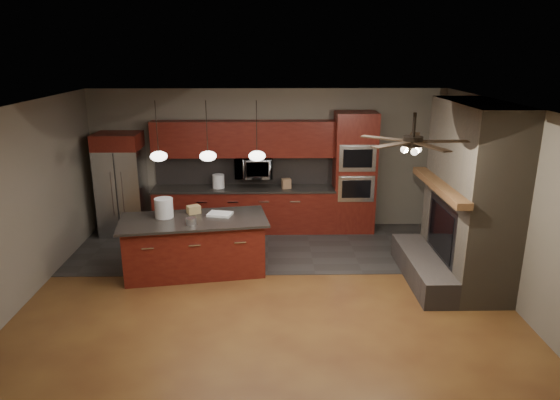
{
  "coord_description": "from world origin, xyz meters",
  "views": [
    {
      "loc": [
        0.06,
        -6.8,
        3.54
      ],
      "look_at": [
        0.2,
        0.6,
        1.28
      ],
      "focal_mm": 32.0,
      "sensor_mm": 36.0,
      "label": 1
    }
  ],
  "objects_px": {
    "oven_tower": "(354,173)",
    "counter_box": "(286,183)",
    "paint_tray": "(220,214)",
    "counter_bucket": "(218,181)",
    "refrigerator": "(122,184)",
    "white_bucket": "(164,208)",
    "paint_can": "(191,221)",
    "microwave": "(254,167)",
    "kitchen_island": "(195,245)",
    "cardboard_box": "(194,209)"
  },
  "relations": [
    {
      "from": "oven_tower",
      "to": "counter_box",
      "type": "relative_size",
      "value": 12.54
    },
    {
      "from": "paint_tray",
      "to": "counter_bucket",
      "type": "xyz_separation_m",
      "value": [
        -0.19,
        1.75,
        0.09
      ]
    },
    {
      "from": "paint_tray",
      "to": "counter_box",
      "type": "relative_size",
      "value": 2.01
    },
    {
      "from": "oven_tower",
      "to": "refrigerator",
      "type": "distance_m",
      "value": 4.55
    },
    {
      "from": "refrigerator",
      "to": "counter_box",
      "type": "bearing_deg",
      "value": 0.56
    },
    {
      "from": "refrigerator",
      "to": "white_bucket",
      "type": "bearing_deg",
      "value": -56.03
    },
    {
      "from": "oven_tower",
      "to": "paint_can",
      "type": "height_order",
      "value": "oven_tower"
    },
    {
      "from": "microwave",
      "to": "paint_can",
      "type": "bearing_deg",
      "value": -111.99
    },
    {
      "from": "kitchen_island",
      "to": "cardboard_box",
      "type": "height_order",
      "value": "cardboard_box"
    },
    {
      "from": "paint_tray",
      "to": "kitchen_island",
      "type": "bearing_deg",
      "value": -143.71
    },
    {
      "from": "microwave",
      "to": "counter_bucket",
      "type": "bearing_deg",
      "value": -175.9
    },
    {
      "from": "microwave",
      "to": "cardboard_box",
      "type": "xyz_separation_m",
      "value": [
        -0.95,
        -1.69,
        -0.31
      ]
    },
    {
      "from": "microwave",
      "to": "paint_tray",
      "type": "distance_m",
      "value": 1.9
    },
    {
      "from": "kitchen_island",
      "to": "paint_can",
      "type": "height_order",
      "value": "paint_can"
    },
    {
      "from": "oven_tower",
      "to": "cardboard_box",
      "type": "xyz_separation_m",
      "value": [
        -2.92,
        -1.63,
        -0.21
      ]
    },
    {
      "from": "kitchen_island",
      "to": "cardboard_box",
      "type": "bearing_deg",
      "value": 88.22
    },
    {
      "from": "microwave",
      "to": "counter_box",
      "type": "height_order",
      "value": "microwave"
    },
    {
      "from": "refrigerator",
      "to": "white_bucket",
      "type": "height_order",
      "value": "refrigerator"
    },
    {
      "from": "cardboard_box",
      "to": "refrigerator",
      "type": "bearing_deg",
      "value": 106.46
    },
    {
      "from": "oven_tower",
      "to": "microwave",
      "type": "bearing_deg",
      "value": 178.34
    },
    {
      "from": "microwave",
      "to": "paint_tray",
      "type": "height_order",
      "value": "microwave"
    },
    {
      "from": "white_bucket",
      "to": "refrigerator",
      "type": "bearing_deg",
      "value": 123.97
    },
    {
      "from": "microwave",
      "to": "white_bucket",
      "type": "height_order",
      "value": "microwave"
    },
    {
      "from": "paint_tray",
      "to": "counter_bucket",
      "type": "height_order",
      "value": "counter_bucket"
    },
    {
      "from": "kitchen_island",
      "to": "cardboard_box",
      "type": "relative_size",
      "value": 12.02
    },
    {
      "from": "kitchen_island",
      "to": "counter_bucket",
      "type": "height_order",
      "value": "counter_bucket"
    },
    {
      "from": "paint_can",
      "to": "counter_box",
      "type": "xyz_separation_m",
      "value": [
        1.54,
        2.14,
        0.02
      ]
    },
    {
      "from": "refrigerator",
      "to": "counter_bucket",
      "type": "height_order",
      "value": "refrigerator"
    },
    {
      "from": "white_bucket",
      "to": "paint_can",
      "type": "bearing_deg",
      "value": -36.42
    },
    {
      "from": "refrigerator",
      "to": "counter_box",
      "type": "height_order",
      "value": "refrigerator"
    },
    {
      "from": "microwave",
      "to": "kitchen_island",
      "type": "distance_m",
      "value": 2.33
    },
    {
      "from": "white_bucket",
      "to": "paint_tray",
      "type": "xyz_separation_m",
      "value": [
        0.89,
        0.08,
        -0.14
      ]
    },
    {
      "from": "cardboard_box",
      "to": "counter_box",
      "type": "bearing_deg",
      "value": 15.46
    },
    {
      "from": "microwave",
      "to": "paint_can",
      "type": "xyz_separation_m",
      "value": [
        -0.9,
        -2.24,
        -0.33
      ]
    },
    {
      "from": "paint_can",
      "to": "counter_bucket",
      "type": "height_order",
      "value": "counter_bucket"
    },
    {
      "from": "oven_tower",
      "to": "counter_bucket",
      "type": "relative_size",
      "value": 8.95
    },
    {
      "from": "microwave",
      "to": "kitchen_island",
      "type": "bearing_deg",
      "value": -114.74
    },
    {
      "from": "paint_tray",
      "to": "counter_box",
      "type": "xyz_separation_m",
      "value": [
        1.14,
        1.7,
        0.06
      ]
    },
    {
      "from": "kitchen_island",
      "to": "paint_can",
      "type": "distance_m",
      "value": 0.57
    },
    {
      "from": "kitchen_island",
      "to": "paint_tray",
      "type": "bearing_deg",
      "value": 14.23
    },
    {
      "from": "refrigerator",
      "to": "counter_bucket",
      "type": "xyz_separation_m",
      "value": [
        1.87,
        0.08,
        0.03
      ]
    },
    {
      "from": "paint_can",
      "to": "counter_box",
      "type": "bearing_deg",
      "value": 54.24
    },
    {
      "from": "oven_tower",
      "to": "microwave",
      "type": "height_order",
      "value": "oven_tower"
    },
    {
      "from": "refrigerator",
      "to": "counter_bucket",
      "type": "relative_size",
      "value": 7.53
    },
    {
      "from": "paint_can",
      "to": "cardboard_box",
      "type": "xyz_separation_m",
      "value": [
        -0.04,
        0.55,
        0.01
      ]
    },
    {
      "from": "microwave",
      "to": "paint_can",
      "type": "relative_size",
      "value": 4.6
    },
    {
      "from": "white_bucket",
      "to": "counter_bucket",
      "type": "xyz_separation_m",
      "value": [
        0.69,
        1.83,
        -0.04
      ]
    },
    {
      "from": "oven_tower",
      "to": "white_bucket",
      "type": "relative_size",
      "value": 7.54
    },
    {
      "from": "microwave",
      "to": "cardboard_box",
      "type": "distance_m",
      "value": 1.96
    },
    {
      "from": "oven_tower",
      "to": "counter_bucket",
      "type": "distance_m",
      "value": 2.68
    }
  ]
}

